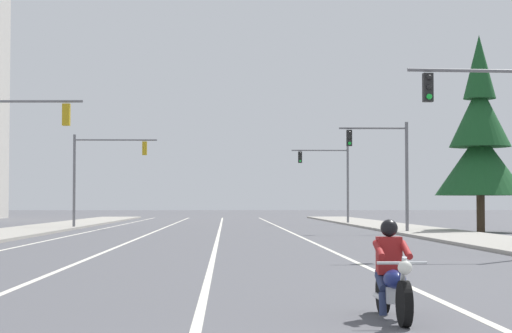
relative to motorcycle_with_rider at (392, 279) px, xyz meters
name	(u,v)px	position (x,y,z in m)	size (l,w,h in m)	color
lane_stripe_center	(219,232)	(-2.84, 38.89, -0.58)	(0.16, 100.00, 0.01)	beige
lane_stripe_left	(153,232)	(-6.63, 38.89, -0.58)	(0.16, 100.00, 0.01)	beige
lane_stripe_right	(291,232)	(1.29, 38.89, -0.58)	(0.16, 100.00, 0.01)	beige
lane_stripe_far_left	(85,232)	(-10.48, 38.89, -0.58)	(0.16, 100.00, 0.01)	beige
sidewalk_kerb_right	(443,234)	(8.91, 33.89, -0.52)	(4.40, 110.00, 0.14)	#9E998E
motorcycle_with_rider	(392,279)	(0.00, 0.00, 0.00)	(0.70, 2.19, 1.46)	black
traffic_signal_near_right	(504,128)	(6.27, 14.80, 3.48)	(4.38, 0.55, 6.20)	slate
traffic_signal_near_left	(4,145)	(-11.50, 23.91, 3.49)	(4.60, 0.40, 6.20)	slate
traffic_signal_mid_right	(388,161)	(6.54, 36.65, 3.45)	(3.86, 0.37, 6.20)	slate
traffic_signal_mid_left	(99,166)	(-10.83, 46.60, 3.55)	(5.51, 0.37, 6.20)	slate
traffic_signal_far_right	(332,173)	(5.92, 58.01, 3.49)	(4.55, 0.37, 6.20)	slate
conifer_tree_right_verge_far	(480,141)	(12.30, 38.66, 4.68)	(5.22, 5.22, 11.49)	#4C3828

